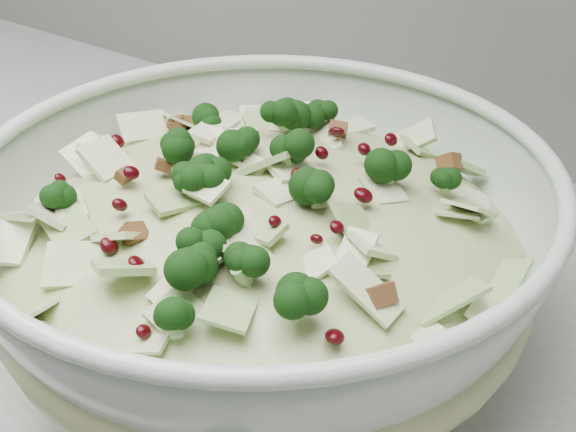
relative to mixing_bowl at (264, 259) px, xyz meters
The scene contains 2 objects.
mixing_bowl is the anchor object (origin of this frame).
salad 0.03m from the mixing_bowl, ahead, with size 0.45×0.45×0.16m.
Camera 1 is at (-0.44, 1.25, 1.30)m, focal length 50.00 mm.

